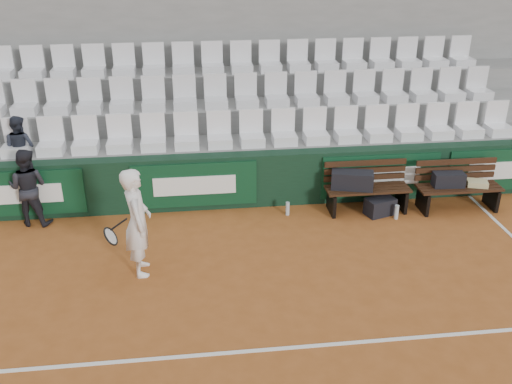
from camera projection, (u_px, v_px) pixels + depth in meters
name	position (u px, v px, depth m)	size (l,w,h in m)	color
ground	(220.00, 354.00, 6.88)	(80.00, 80.00, 0.00)	#A35725
court_baseline	(220.00, 353.00, 6.88)	(18.00, 0.06, 0.01)	white
back_barrier	(209.00, 182.00, 10.26)	(18.00, 0.34, 1.00)	#10301D
grandstand_tier_front	(204.00, 168.00, 10.83)	(18.00, 0.95, 1.00)	gray
grandstand_tier_mid	(202.00, 140.00, 11.58)	(18.00, 0.95, 1.45)	gray
grandstand_tier_back	(200.00, 115.00, 12.34)	(18.00, 0.95, 1.90)	gray
grandstand_rear_wall	(197.00, 51.00, 12.37)	(18.00, 0.30, 4.40)	gray
seat_row_front	(203.00, 130.00, 10.32)	(11.90, 0.44, 0.63)	white
seat_row_mid	(200.00, 92.00, 10.98)	(11.90, 0.44, 0.63)	silver
seat_row_back	(198.00, 58.00, 11.64)	(11.90, 0.44, 0.63)	silver
bench_left	(367.00, 199.00, 10.23)	(1.50, 0.56, 0.45)	#361E10
bench_right	(458.00, 198.00, 10.29)	(1.50, 0.56, 0.45)	#361D10
sports_bag_left	(352.00, 180.00, 10.06)	(0.73, 0.31, 0.31)	black
sports_bag_right	(449.00, 180.00, 10.15)	(0.55, 0.25, 0.25)	black
towel	(477.00, 183.00, 10.20)	(0.35, 0.25, 0.10)	#C4BB7F
sports_bag_ground	(380.00, 206.00, 10.13)	(0.51, 0.31, 0.31)	black
water_bottle_near	(288.00, 209.00, 10.12)	(0.07, 0.07, 0.25)	#B2C2C9
water_bottle_far	(397.00, 212.00, 9.99)	(0.07, 0.07, 0.26)	#AEBEC6
tennis_player	(137.00, 222.00, 8.18)	(0.73, 0.64, 1.66)	white
ball_kid	(28.00, 187.00, 9.61)	(0.66, 0.52, 1.36)	black
spectator_c	(16.00, 123.00, 9.90)	(0.56, 0.43, 1.15)	#202531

